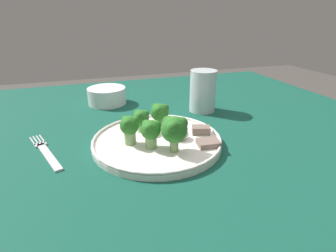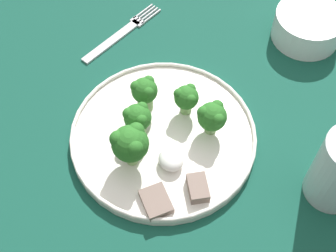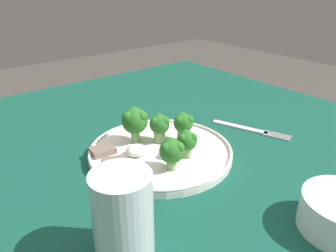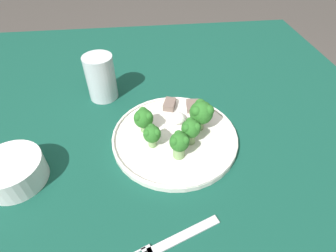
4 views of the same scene
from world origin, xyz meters
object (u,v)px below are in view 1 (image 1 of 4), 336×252
Objects in this scene: dinner_plate at (157,141)px; drinking_glass at (203,93)px; fork at (46,152)px; cream_bowl at (107,96)px.

dinner_plate is 2.36× the size of drinking_glass.
cream_bowl reaches higher than fork.
drinking_glass is (0.25, -0.15, 0.03)m from cream_bowl.
cream_bowl is at bearing 60.91° from fork.
cream_bowl is 0.30m from drinking_glass.
fork is 0.32m from cream_bowl.
fork is at bearing -119.09° from cream_bowl.
fork is 0.43m from drinking_glass.
dinner_plate is 0.23m from fork.
drinking_glass is (0.41, 0.13, 0.05)m from fork.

